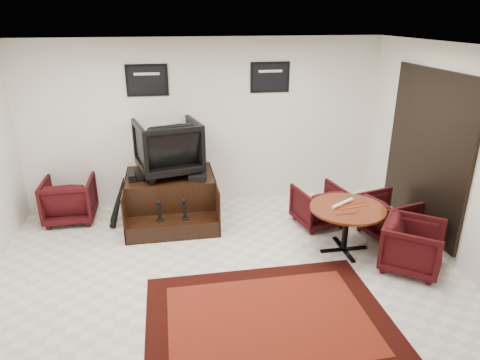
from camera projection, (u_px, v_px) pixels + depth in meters
name	position (u px, v px, depth m)	size (l,w,h in m)	color
ground	(228.00, 279.00, 5.41)	(6.00, 6.00, 0.00)	white
room_shell	(260.00, 138.00, 4.94)	(6.02, 5.02, 2.81)	silver
area_rug	(269.00, 319.00, 4.69)	(2.66, 1.99, 0.01)	black
shine_podium	(171.00, 199.00, 6.93)	(1.40, 1.44, 0.72)	black
shine_chair	(168.00, 144.00, 6.75)	(0.94, 0.88, 0.97)	black
shoes_pair	(135.00, 176.00, 6.65)	(0.27, 0.32, 0.11)	black
polish_kit	(198.00, 178.00, 6.61)	(0.26, 0.18, 0.09)	black
umbrella_black	(118.00, 205.00, 6.57)	(0.29, 0.11, 0.78)	black
umbrella_hooked	(118.00, 199.00, 6.77)	(0.29, 0.11, 0.78)	black
armchair_side	(69.00, 197.00, 6.83)	(0.76, 0.71, 0.78)	black
meeting_table	(347.00, 213.00, 5.85)	(1.02, 1.02, 0.67)	#441809
table_chair_back	(318.00, 204.00, 6.70)	(0.68, 0.64, 0.70)	black
table_chair_window	(388.00, 214.00, 6.37)	(0.68, 0.64, 0.70)	black
table_chair_corner	(413.00, 244.00, 5.50)	(0.72, 0.67, 0.74)	black
paper_roll	(343.00, 203.00, 5.89)	(0.05, 0.05, 0.42)	white
table_clutter	(352.00, 207.00, 5.81)	(0.57, 0.37, 0.01)	#E8520C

